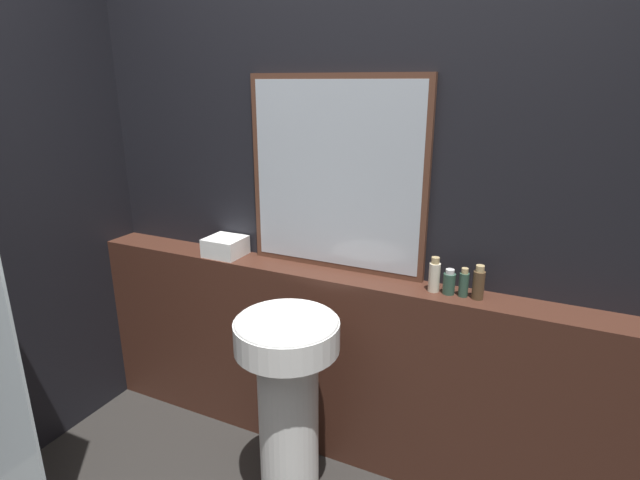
# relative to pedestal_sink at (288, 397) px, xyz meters

# --- Properties ---
(wall_back) EXTENTS (8.00, 0.06, 2.50)m
(wall_back) POSITION_rel_pedestal_sink_xyz_m (0.03, 0.52, 0.72)
(wall_back) COLOR black
(wall_back) RESTS_ON ground_plane
(vanity_counter) EXTENTS (2.61, 0.19, 0.93)m
(vanity_counter) POSITION_rel_pedestal_sink_xyz_m (0.03, 0.40, -0.06)
(vanity_counter) COLOR #422319
(vanity_counter) RESTS_ON ground_plane
(pedestal_sink) EXTENTS (0.42, 0.42, 0.88)m
(pedestal_sink) POSITION_rel_pedestal_sink_xyz_m (0.00, 0.00, 0.00)
(pedestal_sink) COLOR white
(pedestal_sink) RESTS_ON ground_plane
(mirror) EXTENTS (0.83, 0.03, 0.86)m
(mirror) POSITION_rel_pedestal_sink_xyz_m (-0.00, 0.47, 0.83)
(mirror) COLOR #563323
(mirror) RESTS_ON vanity_counter
(towel_stack) EXTENTS (0.18, 0.17, 0.09)m
(towel_stack) POSITION_rel_pedestal_sink_xyz_m (-0.57, 0.40, 0.45)
(towel_stack) COLOR white
(towel_stack) RESTS_ON vanity_counter
(shampoo_bottle) EXTENTS (0.05, 0.05, 0.15)m
(shampoo_bottle) POSITION_rel_pedestal_sink_xyz_m (0.48, 0.40, 0.47)
(shampoo_bottle) COLOR beige
(shampoo_bottle) RESTS_ON vanity_counter
(conditioner_bottle) EXTENTS (0.05, 0.05, 0.11)m
(conditioner_bottle) POSITION_rel_pedestal_sink_xyz_m (0.54, 0.40, 0.45)
(conditioner_bottle) COLOR #2D4C3D
(conditioner_bottle) RESTS_ON vanity_counter
(lotion_bottle) EXTENTS (0.04, 0.04, 0.12)m
(lotion_bottle) POSITION_rel_pedestal_sink_xyz_m (0.60, 0.40, 0.46)
(lotion_bottle) COLOR #2D4C3D
(lotion_bottle) RESTS_ON vanity_counter
(body_wash_bottle) EXTENTS (0.05, 0.05, 0.14)m
(body_wash_bottle) POSITION_rel_pedestal_sink_xyz_m (0.65, 0.40, 0.47)
(body_wash_bottle) COLOR #4C3823
(body_wash_bottle) RESTS_ON vanity_counter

